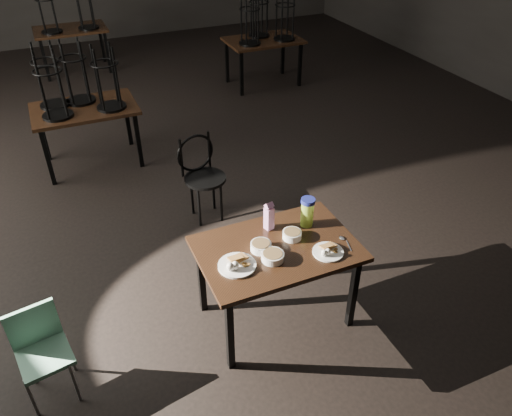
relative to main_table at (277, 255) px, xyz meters
name	(u,v)px	position (x,y,z in m)	size (l,w,h in m)	color
main_table	(277,255)	(0.00, 0.00, 0.00)	(1.20, 0.80, 0.75)	black
plate_left	(237,264)	(-0.36, -0.08, 0.10)	(0.28, 0.28, 0.09)	white
plate_right	(328,251)	(0.31, -0.22, 0.10)	(0.23, 0.23, 0.08)	white
bowl_near	(261,246)	(-0.13, 0.02, 0.11)	(0.16, 0.16, 0.06)	white
bowl_far	(292,235)	(0.15, 0.05, 0.11)	(0.15, 0.15, 0.06)	white
bowl_big	(273,256)	(-0.09, -0.12, 0.11)	(0.17, 0.17, 0.06)	white
juice_carton	(269,217)	(0.04, 0.23, 0.19)	(0.07, 0.07, 0.25)	#851862
water_bottle	(307,212)	(0.33, 0.16, 0.20)	(0.11, 0.11, 0.25)	#B2E443
spoon	(343,239)	(0.50, -0.13, 0.08)	(0.05, 0.19, 0.01)	silver
bentwood_chair	(201,171)	(-0.07, 1.64, -0.14)	(0.45, 0.44, 0.90)	black
school_chair	(41,346)	(-1.76, 0.03, -0.24)	(0.39, 0.39, 0.72)	#71B193
bg_table_left	(80,103)	(-1.00, 3.24, 0.13)	(1.20, 0.80, 1.48)	black
bg_table_right	(264,38)	(2.07, 4.81, 0.11)	(1.20, 0.80, 1.48)	black
bg_table_far	(70,29)	(-0.73, 6.70, 0.08)	(1.20, 0.80, 1.48)	black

